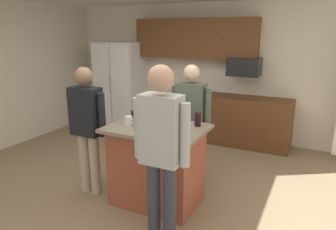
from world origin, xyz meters
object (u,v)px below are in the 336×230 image
Objects in this scene: person_guest_left at (161,146)px; glass_short_whisky at (159,129)px; microwave_over_range at (244,67)px; tumbler_amber at (140,124)px; mug_ceramic_white at (147,116)px; person_host_foreground at (191,116)px; serving_tray at (161,124)px; person_guest_by_door at (87,123)px; mug_blue_stoneware at (129,121)px; glass_pilsner at (179,131)px; kitchen_island at (157,165)px; glass_dark_ale at (198,119)px; refrigerator at (121,86)px; glass_stout_tall at (134,115)px.

person_guest_left reaches higher than glass_short_whisky.
tumbler_amber is at bearing -100.81° from microwave_over_range.
mug_ceramic_white is (-0.67, -2.31, -0.42)m from microwave_over_range.
serving_tray is (-0.10, -0.68, 0.05)m from person_host_foreground.
mug_blue_stoneware is (0.56, 0.11, 0.08)m from person_guest_by_door.
person_guest_left reaches higher than person_host_foreground.
mug_blue_stoneware is 0.99× the size of glass_pilsner.
person_guest_left is 0.85m from serving_tray.
mug_blue_stoneware is (-0.34, -0.07, 0.53)m from kitchen_island.
glass_dark_ale is at bearing 61.39° from glass_short_whisky.
person_guest_left reaches higher than serving_tray.
person_guest_left is 1.47m from person_host_foreground.
person_guest_left is at bearing -38.61° from mug_blue_stoneware.
person_host_foreground is 0.69m from serving_tray.
kitchen_island is 0.74m from glass_dark_ale.
kitchen_island is at bearing -47.85° from refrigerator.
glass_stout_tall is 0.17m from mug_ceramic_white.
person_guest_left is at bearing -53.31° from mug_ceramic_white.
mug_blue_stoneware is at bearing -157.12° from glass_dark_ale.
mug_blue_stoneware is at bearing -105.85° from microwave_over_range.
person_guest_by_door is 0.60m from glass_stout_tall.
glass_short_whisky is at bearing -11.74° from tumbler_amber.
serving_tray is at bearing 1.02° from person_host_foreground.
microwave_over_range is 0.49× the size of kitchen_island.
glass_stout_tall is at bearing 19.03° from person_guest_by_door.
glass_pilsner is at bearing -90.25° from microwave_over_range.
glass_dark_ale is 1.27× the size of glass_stout_tall.
mug_ceramic_white is at bearing 150.33° from serving_tray.
glass_stout_tall is at bearing 173.71° from serving_tray.
refrigerator is at bearing 131.44° from mug_ceramic_white.
tumbler_amber reaches higher than kitchen_island.
glass_pilsner reaches higher than glass_stout_tall.
person_guest_by_door is at bearing 176.94° from glass_short_whisky.
glass_stout_tall is at bearing -51.93° from refrigerator.
glass_stout_tall is 0.29× the size of serving_tray.
person_host_foreground is (1.02, 0.93, -0.01)m from person_guest_by_door.
person_guest_left is 13.50× the size of glass_short_whisky.
glass_short_whisky is at bearing -118.61° from glass_dark_ale.
microwave_over_range is 3.91× the size of tumbler_amber.
glass_short_whisky is 0.55m from glass_dark_ale.
refrigerator is at bearing 140.21° from glass_dark_ale.
glass_stout_tall is (1.81, -2.31, 0.12)m from refrigerator.
mug_blue_stoneware reaches higher than mug_ceramic_white.
glass_pilsner is 0.47m from serving_tray.
serving_tray is (0.92, 0.25, 0.05)m from person_guest_by_door.
kitchen_island is 7.14× the size of glass_dark_ale.
glass_pilsner is (-0.03, 0.46, 0.00)m from person_guest_left.
mug_blue_stoneware is 0.30× the size of serving_tray.
glass_stout_tall is (-0.81, -0.13, -0.02)m from glass_dark_ale.
person_guest_by_door is at bearing -168.75° from kitchen_island.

